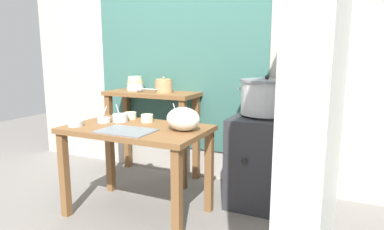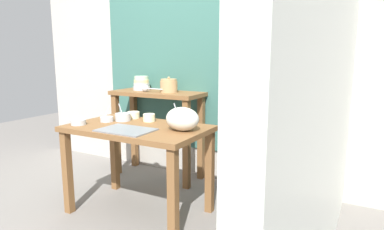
{
  "view_description": "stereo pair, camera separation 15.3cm",
  "coord_description": "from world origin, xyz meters",
  "px_view_note": "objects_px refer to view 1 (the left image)",
  "views": [
    {
      "loc": [
        1.48,
        -2.07,
        1.28
      ],
      "look_at": [
        0.41,
        0.21,
        0.82
      ],
      "focal_mm": 31.53,
      "sensor_mm": 36.0,
      "label": 1
    },
    {
      "loc": [
        1.62,
        -2.0,
        1.28
      ],
      "look_at": [
        0.41,
        0.21,
        0.82
      ],
      "focal_mm": 31.53,
      "sensor_mm": 36.0,
      "label": 2
    }
  ],
  "objects_px": {
    "back_shelf_table": "(152,113)",
    "prep_bowl_3": "(120,117)",
    "prep_bowl_1": "(130,115)",
    "stove_block": "(268,160)",
    "plastic_bag": "(183,119)",
    "prep_bowl_4": "(75,123)",
    "prep_table": "(137,141)",
    "prep_bowl_0": "(177,121)",
    "ladle": "(140,89)",
    "prep_bowl_2": "(104,120)",
    "wide_pan": "(302,118)",
    "bowl_stack_enamel": "(135,84)",
    "clay_pot": "(164,86)",
    "serving_tray": "(126,131)",
    "prep_bowl_5": "(147,118)",
    "steamer_pot": "(266,97)"
  },
  "relations": [
    {
      "from": "stove_block",
      "to": "steamer_pot",
      "type": "bearing_deg",
      "value": 153.38
    },
    {
      "from": "prep_bowl_1",
      "to": "prep_bowl_5",
      "type": "xyz_separation_m",
      "value": [
        0.21,
        -0.05,
        0.0
      ]
    },
    {
      "from": "serving_tray",
      "to": "prep_bowl_5",
      "type": "bearing_deg",
      "value": 98.58
    },
    {
      "from": "stove_block",
      "to": "ladle",
      "type": "bearing_deg",
      "value": 177.63
    },
    {
      "from": "steamer_pot",
      "to": "wide_pan",
      "type": "relative_size",
      "value": 1.94
    },
    {
      "from": "back_shelf_table",
      "to": "prep_bowl_1",
      "type": "height_order",
      "value": "back_shelf_table"
    },
    {
      "from": "stove_block",
      "to": "wide_pan",
      "type": "bearing_deg",
      "value": -28.54
    },
    {
      "from": "prep_table",
      "to": "stove_block",
      "type": "height_order",
      "value": "stove_block"
    },
    {
      "from": "ladle",
      "to": "prep_bowl_1",
      "type": "distance_m",
      "value": 0.51
    },
    {
      "from": "stove_block",
      "to": "prep_bowl_0",
      "type": "relative_size",
      "value": 4.42
    },
    {
      "from": "back_shelf_table",
      "to": "prep_bowl_5",
      "type": "bearing_deg",
      "value": -61.62
    },
    {
      "from": "steamer_pot",
      "to": "bowl_stack_enamel",
      "type": "relative_size",
      "value": 2.73
    },
    {
      "from": "clay_pot",
      "to": "prep_table",
      "type": "bearing_deg",
      "value": -75.91
    },
    {
      "from": "serving_tray",
      "to": "prep_bowl_2",
      "type": "relative_size",
      "value": 2.89
    },
    {
      "from": "back_shelf_table",
      "to": "prep_bowl_4",
      "type": "relative_size",
      "value": 8.18
    },
    {
      "from": "plastic_bag",
      "to": "prep_bowl_4",
      "type": "bearing_deg",
      "value": -165.2
    },
    {
      "from": "bowl_stack_enamel",
      "to": "prep_bowl_3",
      "type": "distance_m",
      "value": 0.79
    },
    {
      "from": "prep_bowl_0",
      "to": "clay_pot",
      "type": "bearing_deg",
      "value": 128.28
    },
    {
      "from": "plastic_bag",
      "to": "prep_bowl_4",
      "type": "relative_size",
      "value": 2.2
    },
    {
      "from": "steamer_pot",
      "to": "ladle",
      "type": "height_order",
      "value": "steamer_pot"
    },
    {
      "from": "steamer_pot",
      "to": "prep_bowl_1",
      "type": "bearing_deg",
      "value": -159.48
    },
    {
      "from": "back_shelf_table",
      "to": "prep_bowl_3",
      "type": "distance_m",
      "value": 0.67
    },
    {
      "from": "clay_pot",
      "to": "bowl_stack_enamel",
      "type": "height_order",
      "value": "clay_pot"
    },
    {
      "from": "plastic_bag",
      "to": "prep_bowl_4",
      "type": "height_order",
      "value": "plastic_bag"
    },
    {
      "from": "bowl_stack_enamel",
      "to": "prep_bowl_5",
      "type": "relative_size",
      "value": 1.79
    },
    {
      "from": "steamer_pot",
      "to": "prep_bowl_3",
      "type": "relative_size",
      "value": 3.28
    },
    {
      "from": "ladle",
      "to": "prep_bowl_1",
      "type": "height_order",
      "value": "ladle"
    },
    {
      "from": "prep_bowl_2",
      "to": "prep_bowl_4",
      "type": "xyz_separation_m",
      "value": [
        -0.11,
        -0.21,
        -0.0
      ]
    },
    {
      "from": "plastic_bag",
      "to": "prep_bowl_3",
      "type": "distance_m",
      "value": 0.63
    },
    {
      "from": "steamer_pot",
      "to": "serving_tray",
      "type": "distance_m",
      "value": 1.19
    },
    {
      "from": "bowl_stack_enamel",
      "to": "prep_bowl_4",
      "type": "relative_size",
      "value": 1.53
    },
    {
      "from": "bowl_stack_enamel",
      "to": "prep_bowl_5",
      "type": "bearing_deg",
      "value": -48.86
    },
    {
      "from": "ladle",
      "to": "prep_bowl_1",
      "type": "xyz_separation_m",
      "value": [
        0.18,
        -0.44,
        -0.18
      ]
    },
    {
      "from": "steamer_pot",
      "to": "serving_tray",
      "type": "bearing_deg",
      "value": -135.1
    },
    {
      "from": "ladle",
      "to": "prep_bowl_2",
      "type": "distance_m",
      "value": 0.7
    },
    {
      "from": "stove_block",
      "to": "prep_bowl_1",
      "type": "distance_m",
      "value": 1.25
    },
    {
      "from": "plastic_bag",
      "to": "prep_bowl_2",
      "type": "relative_size",
      "value": 1.87
    },
    {
      "from": "wide_pan",
      "to": "stove_block",
      "type": "bearing_deg",
      "value": 151.46
    },
    {
      "from": "stove_block",
      "to": "prep_bowl_0",
      "type": "bearing_deg",
      "value": -145.3
    },
    {
      "from": "steamer_pot",
      "to": "wide_pan",
      "type": "height_order",
      "value": "steamer_pot"
    },
    {
      "from": "serving_tray",
      "to": "prep_bowl_3",
      "type": "bearing_deg",
      "value": 133.28
    },
    {
      "from": "prep_bowl_1",
      "to": "prep_bowl_5",
      "type": "bearing_deg",
      "value": -13.88
    },
    {
      "from": "prep_bowl_1",
      "to": "prep_bowl_5",
      "type": "distance_m",
      "value": 0.21
    },
    {
      "from": "wide_pan",
      "to": "prep_bowl_5",
      "type": "distance_m",
      "value": 1.24
    },
    {
      "from": "plastic_bag",
      "to": "prep_bowl_1",
      "type": "bearing_deg",
      "value": 161.1
    },
    {
      "from": "stove_block",
      "to": "prep_bowl_5",
      "type": "bearing_deg",
      "value": -154.61
    },
    {
      "from": "prep_table",
      "to": "prep_bowl_0",
      "type": "xyz_separation_m",
      "value": [
        0.26,
        0.19,
        0.14
      ]
    },
    {
      "from": "prep_bowl_4",
      "to": "bowl_stack_enamel",
      "type": "bearing_deg",
      "value": 96.49
    },
    {
      "from": "wide_pan",
      "to": "prep_bowl_4",
      "type": "relative_size",
      "value": 2.15
    },
    {
      "from": "prep_bowl_1",
      "to": "clay_pot",
      "type": "bearing_deg",
      "value": 85.38
    }
  ]
}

